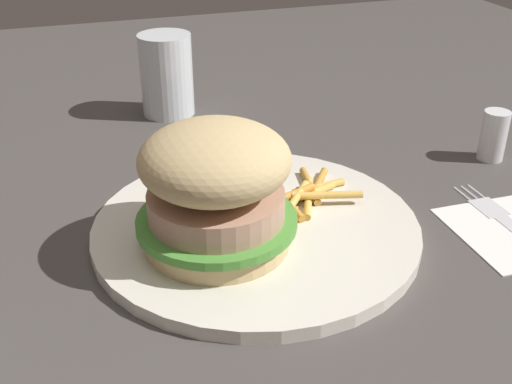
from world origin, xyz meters
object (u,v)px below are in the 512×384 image
(plate, at_px, (256,228))
(fries_pile, at_px, (306,194))
(drink_glass, at_px, (165,81))
(salt_shaker, at_px, (494,136))
(sandwich, at_px, (216,187))

(plate, height_order, fries_pile, fries_pile)
(drink_glass, bearing_deg, salt_shaker, -38.16)
(fries_pile, bearing_deg, sandwich, -155.29)
(sandwich, height_order, salt_shaker, sandwich)
(salt_shaker, bearing_deg, plate, -167.50)
(sandwich, bearing_deg, plate, 27.39)
(plate, height_order, drink_glass, drink_glass)
(plate, xyz_separation_m, fries_pile, (0.06, 0.02, 0.01))
(plate, height_order, salt_shaker, salt_shaker)
(sandwich, distance_m, salt_shaker, 0.34)
(fries_pile, bearing_deg, plate, -157.30)
(plate, xyz_separation_m, drink_glass, (-0.02, 0.31, 0.04))
(drink_glass, bearing_deg, plate, -86.61)
(fries_pile, xyz_separation_m, drink_glass, (-0.07, 0.28, 0.03))
(plate, xyz_separation_m, salt_shaker, (0.29, 0.06, 0.02))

